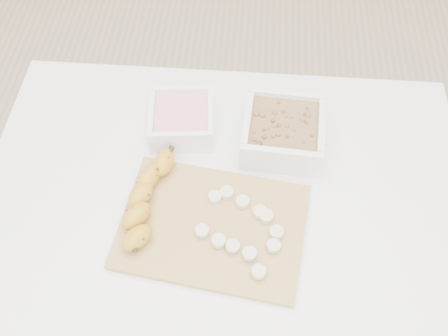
# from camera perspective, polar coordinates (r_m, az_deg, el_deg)

# --- Properties ---
(ground) EXTENTS (3.50, 3.50, 0.00)m
(ground) POSITION_cam_1_polar(r_m,az_deg,el_deg) (1.71, -0.08, -15.91)
(ground) COLOR #C6AD89
(ground) RESTS_ON ground
(table) EXTENTS (1.00, 0.70, 0.75)m
(table) POSITION_cam_1_polar(r_m,az_deg,el_deg) (1.10, -0.12, -5.75)
(table) COLOR white
(table) RESTS_ON ground
(bowl_yogurt) EXTENTS (0.15, 0.15, 0.06)m
(bowl_yogurt) POSITION_cam_1_polar(r_m,az_deg,el_deg) (1.09, -4.86, 5.59)
(bowl_yogurt) COLOR white
(bowl_yogurt) RESTS_ON table
(bowl_granola) EXTENTS (0.18, 0.18, 0.08)m
(bowl_granola) POSITION_cam_1_polar(r_m,az_deg,el_deg) (1.07, 6.74, 4.15)
(bowl_granola) COLOR white
(bowl_granola) RESTS_ON table
(cutting_board) EXTENTS (0.38, 0.30, 0.01)m
(cutting_board) POSITION_cam_1_polar(r_m,az_deg,el_deg) (0.98, -1.33, -6.68)
(cutting_board) COLOR tan
(cutting_board) RESTS_ON table
(banana) EXTENTS (0.14, 0.23, 0.04)m
(banana) POSITION_cam_1_polar(r_m,az_deg,el_deg) (0.99, -8.86, -3.61)
(banana) COLOR #C5881D
(banana) RESTS_ON cutting_board
(banana_slices) EXTENTS (0.17, 0.19, 0.02)m
(banana_slices) POSITION_cam_1_polar(r_m,az_deg,el_deg) (0.96, 2.22, -6.83)
(banana_slices) COLOR beige
(banana_slices) RESTS_ON cutting_board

